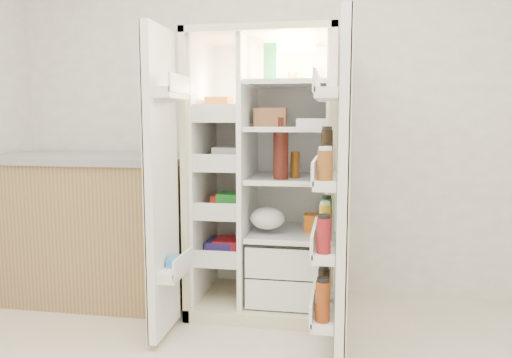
# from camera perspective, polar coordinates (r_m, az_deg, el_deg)

# --- Properties ---
(wall_back) EXTENTS (4.00, 0.02, 2.70)m
(wall_back) POSITION_cam_1_polar(r_m,az_deg,el_deg) (3.54, 3.20, 8.49)
(wall_back) COLOR white
(wall_back) RESTS_ON floor
(refrigerator) EXTENTS (0.92, 0.70, 1.80)m
(refrigerator) POSITION_cam_1_polar(r_m,az_deg,el_deg) (3.24, 1.46, -2.11)
(refrigerator) COLOR beige
(refrigerator) RESTS_ON floor
(freezer_door) EXTENTS (0.15, 0.40, 1.72)m
(freezer_door) POSITION_cam_1_polar(r_m,az_deg,el_deg) (2.77, -10.99, -0.72)
(freezer_door) COLOR white
(freezer_door) RESTS_ON floor
(fridge_door) EXTENTS (0.17, 0.58, 1.72)m
(fridge_door) POSITION_cam_1_polar(r_m,az_deg,el_deg) (2.50, 9.75, -2.11)
(fridge_door) COLOR white
(fridge_door) RESTS_ON floor
(kitchen_counter) EXTENTS (1.39, 0.74, 1.01)m
(kitchen_counter) POSITION_cam_1_polar(r_m,az_deg,el_deg) (3.63, -18.27, -5.26)
(kitchen_counter) COLOR #9D7D4E
(kitchen_counter) RESTS_ON floor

